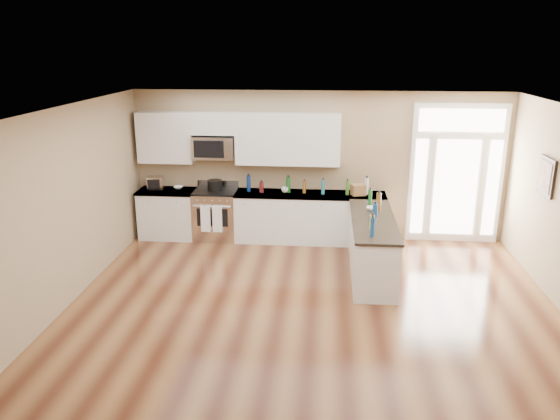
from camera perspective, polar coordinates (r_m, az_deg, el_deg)
name	(u,v)px	position (r m, az deg, el deg)	size (l,w,h in m)	color
ground	(309,341)	(7.13, 3.08, -13.52)	(8.00, 8.00, 0.00)	#482314
room_shell	(312,213)	(6.43, 3.32, -0.29)	(8.00, 8.00, 8.00)	#9E8564
back_cabinet_left	(169,215)	(10.77, -11.56, -0.52)	(1.10, 0.66, 0.94)	silver
back_cabinet_right	(309,219)	(10.34, 3.03, -0.94)	(2.85, 0.66, 0.94)	silver
peninsula_cabinet	(372,248)	(9.00, 9.58, -3.97)	(0.69, 2.32, 0.94)	silver
upper_cabinet_left	(166,137)	(10.57, -11.87, 7.43)	(1.04, 0.33, 0.95)	silver
upper_cabinet_right	(288,139)	(10.15, 0.83, 7.40)	(1.94, 0.33, 0.95)	silver
upper_cabinet_short	(214,123)	(10.30, -6.94, 8.97)	(0.82, 0.33, 0.40)	silver
microwave	(214,147)	(10.33, -6.90, 6.52)	(0.78, 0.41, 0.42)	silver
entry_door	(456,174)	(10.63, 17.92, 3.59)	(1.70, 0.10, 2.60)	white
wall_art_near	(546,176)	(9.17, 26.05, 3.19)	(0.05, 0.58, 0.58)	black
kitchen_range	(216,214)	(10.53, -6.71, -0.45)	(0.80, 0.71, 1.08)	silver
stockpot	(215,185)	(10.41, -6.85, 2.63)	(0.27, 0.27, 0.21)	black
toaster_oven	(156,183)	(10.70, -12.87, 2.78)	(0.29, 0.23, 0.25)	silver
cardboard_box	(358,190)	(10.14, 8.18, 2.10)	(0.25, 0.18, 0.20)	brown
bowl_left	(178,187)	(10.70, -10.57, 2.34)	(0.18, 0.18, 0.04)	white
bowl_peninsula	(372,209)	(9.27, 9.58, 0.15)	(0.18, 0.18, 0.06)	white
cup_counter	(285,190)	(10.23, 0.51, 2.14)	(0.13, 0.13, 0.10)	white
counter_bottles	(331,195)	(9.59, 5.37, 1.54)	(2.42, 2.40, 0.31)	#19591E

